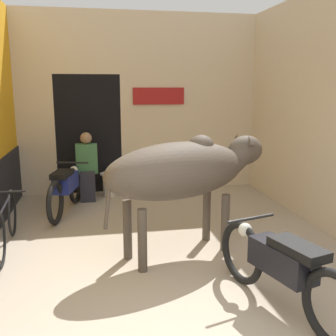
% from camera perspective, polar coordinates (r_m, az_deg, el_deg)
% --- Properties ---
extents(wall_back_with_doorway, '(4.80, 0.93, 3.57)m').
position_cam_1_polar(wall_back_with_doorway, '(8.27, -7.28, 7.55)').
color(wall_back_with_doorway, beige).
rests_on(wall_back_with_doorway, ground_plane).
extents(wall_right_with_door, '(0.22, 5.30, 3.57)m').
position_cam_1_polar(wall_right_with_door, '(6.27, 22.44, 7.54)').
color(wall_right_with_door, beige).
rests_on(wall_right_with_door, ground_plane).
extents(cow, '(2.38, 1.37, 1.53)m').
position_cam_1_polar(cow, '(4.92, 2.43, -0.29)').
color(cow, '#4C4238').
rests_on(cow, ground_plane).
extents(motorcycle_near, '(0.72, 1.89, 0.80)m').
position_cam_1_polar(motorcycle_near, '(3.98, 16.19, -13.60)').
color(motorcycle_near, black).
rests_on(motorcycle_near, ground_plane).
extents(motorcycle_far, '(0.63, 1.83, 0.80)m').
position_cam_1_polar(motorcycle_far, '(6.90, -14.59, -2.68)').
color(motorcycle_far, black).
rests_on(motorcycle_far, ground_plane).
extents(bicycle, '(0.44, 1.73, 0.69)m').
position_cam_1_polar(bicycle, '(5.65, -22.38, -7.53)').
color(bicycle, black).
rests_on(bicycle, ground_plane).
extents(shopkeeper_seated, '(0.40, 0.34, 1.29)m').
position_cam_1_polar(shopkeeper_seated, '(7.53, -11.67, 0.47)').
color(shopkeeper_seated, '#282833').
rests_on(shopkeeper_seated, ground_plane).
extents(plastic_stool, '(0.34, 0.34, 0.47)m').
position_cam_1_polar(plastic_stool, '(7.82, -8.57, -2.28)').
color(plastic_stool, beige).
rests_on(plastic_stool, ground_plane).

